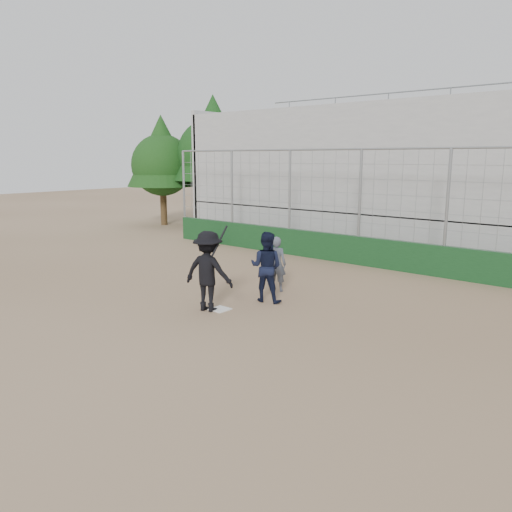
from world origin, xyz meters
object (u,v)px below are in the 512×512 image
Objects in this scene: equipment_bag at (207,243)px; catcher_crouched at (266,279)px; batter_at_plate at (208,271)px; umpire at (276,267)px.

catcher_crouched is at bearing -34.19° from equipment_bag.
catcher_crouched is at bearing 67.41° from batter_at_plate.
equipment_bag is (-6.70, 3.85, -0.55)m from umpire.
umpire is 1.87× the size of equipment_bag.
batter_at_plate is 1.50× the size of umpire.
catcher_crouched reaches higher than equipment_bag.
batter_at_plate is at bearing -44.17° from equipment_bag.
umpire is at bearing 113.87° from catcher_crouched.
catcher_crouched is at bearing 91.44° from umpire.
catcher_crouched is 0.88× the size of umpire.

